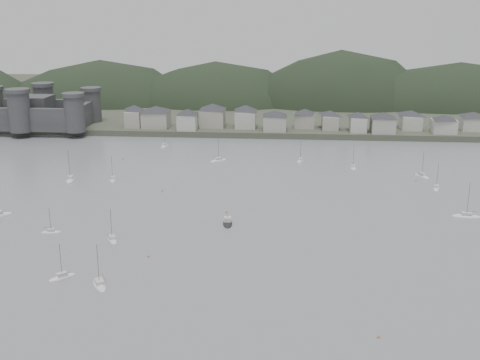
{
  "coord_description": "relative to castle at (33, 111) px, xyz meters",
  "views": [
    {
      "loc": [
        16.22,
        -127.14,
        65.77
      ],
      "look_at": [
        0.0,
        75.0,
        6.0
      ],
      "focal_mm": 44.66,
      "sensor_mm": 36.0,
      "label": 1
    }
  ],
  "objects": [
    {
      "name": "ground",
      "position": [
        120.0,
        -179.8,
        -10.96
      ],
      "size": [
        900.0,
        900.0,
        0.0
      ],
      "primitive_type": "plane",
      "color": "slate",
      "rests_on": "ground"
    },
    {
      "name": "waterfront_town",
      "position": [
        170.59,
        3.54,
        -2.3
      ],
      "size": [
        451.48,
        28.46,
        12.92
      ],
      "color": "#9F9C92",
      "rests_on": "far_shore_land"
    },
    {
      "name": "motor_launch_far",
      "position": [
        118.39,
        -133.23,
        -10.67
      ],
      "size": [
        3.71,
        8.26,
        3.91
      ],
      "rotation": [
        0.0,
        0.0,
        3.25
      ],
      "color": "black",
      "rests_on": "ground"
    },
    {
      "name": "mooring_buoys",
      "position": [
        119.46,
        -122.77,
        -10.81
      ],
      "size": [
        171.95,
        141.24,
        0.7
      ],
      "color": "#C36641",
      "rests_on": "ground"
    },
    {
      "name": "castle",
      "position": [
        0.0,
        0.0,
        0.0
      ],
      "size": [
        66.0,
        43.0,
        20.0
      ],
      "color": "#353537",
      "rests_on": "far_shore_land"
    },
    {
      "name": "sailboat_lead",
      "position": [
        66.27,
        -144.8,
        -10.78
      ],
      "size": [
        6.32,
        2.94,
        8.35
      ],
      "rotation": [
        0.0,
        0.0,
        1.74
      ],
      "color": "silver",
      "rests_on": "ground"
    },
    {
      "name": "forested_ridge",
      "position": [
        124.83,
        89.6,
        -22.25
      ],
      "size": [
        851.55,
        103.94,
        102.57
      ],
      "color": "black",
      "rests_on": "ground"
    },
    {
      "name": "far_shore_land",
      "position": [
        120.0,
        115.2,
        -9.46
      ],
      "size": [
        900.0,
        250.0,
        3.0
      ],
      "primitive_type": "cube",
      "color": "#383D2D",
      "rests_on": "ground"
    },
    {
      "name": "moored_fleet",
      "position": [
        107.61,
        -119.12,
        -10.79
      ],
      "size": [
        233.03,
        176.78,
        13.75
      ],
      "color": "silver",
      "rests_on": "ground"
    }
  ]
}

